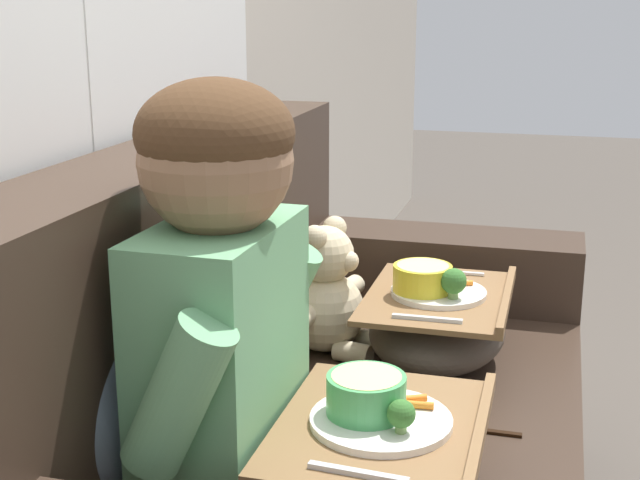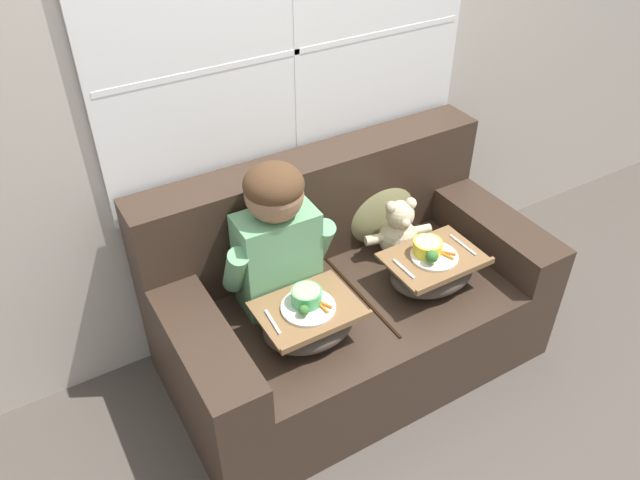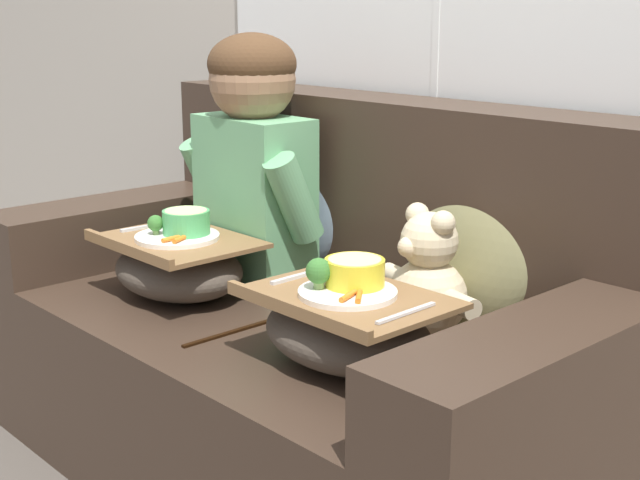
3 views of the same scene
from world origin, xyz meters
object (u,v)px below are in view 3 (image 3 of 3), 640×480
at_px(lap_tray_child, 179,264).
at_px(teddy_bear, 426,282).
at_px(child_figure, 253,147).
at_px(lap_tray_teddy, 347,325).
at_px(throw_pillow_behind_child, 298,203).
at_px(couch, 320,347).
at_px(throw_pillow_behind_teddy, 473,245).

bearing_deg(lap_tray_child, teddy_bear, 21.86).
bearing_deg(lap_tray_child, child_figure, 90.03).
relative_size(lap_tray_child, lap_tray_teddy, 0.96).
distance_m(throw_pillow_behind_child, lap_tray_child, 0.43).
bearing_deg(couch, teddy_bear, 7.09).
bearing_deg(throw_pillow_behind_teddy, teddy_bear, -90.33).
height_order(couch, lap_tray_teddy, couch).
relative_size(child_figure, teddy_bear, 2.04).
height_order(throw_pillow_behind_child, throw_pillow_behind_teddy, same).
bearing_deg(lap_tray_teddy, throw_pillow_behind_teddy, 89.84).
xyz_separation_m(child_figure, lap_tray_teddy, (0.64, -0.26, -0.28)).
bearing_deg(lap_tray_teddy, throw_pillow_behind_child, 146.51).
bearing_deg(throw_pillow_behind_child, lap_tray_teddy, -33.49).
distance_m(throw_pillow_behind_child, teddy_bear, 0.66).
bearing_deg(couch, lap_tray_child, -145.90).
relative_size(child_figure, lap_tray_teddy, 1.60).
bearing_deg(child_figure, lap_tray_teddy, -22.06).
distance_m(throw_pillow_behind_child, throw_pillow_behind_teddy, 0.64).
bearing_deg(couch, child_figure, 172.41).
height_order(couch, lap_tray_child, couch).
bearing_deg(child_figure, throw_pillow_behind_teddy, 14.34).
relative_size(teddy_bear, lap_tray_teddy, 0.79).
relative_size(throw_pillow_behind_teddy, child_figure, 0.61).
bearing_deg(lap_tray_teddy, teddy_bear, 89.95).
bearing_deg(couch, throw_pillow_behind_child, 147.19).
height_order(throw_pillow_behind_child, teddy_bear, throw_pillow_behind_child).
bearing_deg(lap_tray_teddy, lap_tray_child, -179.97).
xyz_separation_m(couch, lap_tray_teddy, (0.32, -0.22, 0.20)).
relative_size(throw_pillow_behind_teddy, teddy_bear, 1.25).
xyz_separation_m(throw_pillow_behind_child, lap_tray_child, (0.00, -0.42, -0.10)).
height_order(throw_pillow_behind_teddy, teddy_bear, throw_pillow_behind_teddy).
bearing_deg(throw_pillow_behind_teddy, lap_tray_teddy, -90.16).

